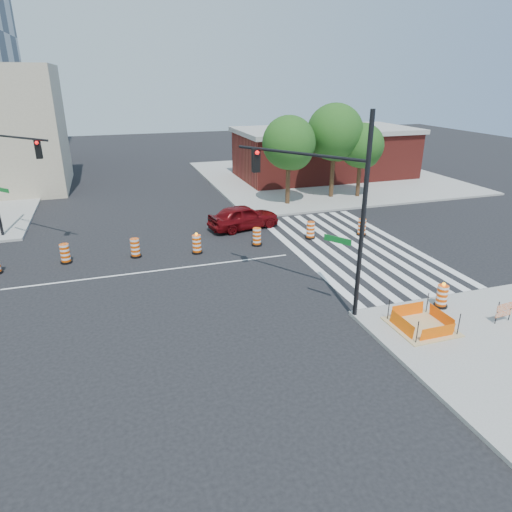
# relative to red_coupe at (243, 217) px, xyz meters

# --- Properties ---
(ground) EXTENTS (120.00, 120.00, 0.00)m
(ground) POSITION_rel_red_coupe_xyz_m (-6.15, -5.20, -0.78)
(ground) COLOR black
(ground) RESTS_ON ground
(sidewalk_ne) EXTENTS (22.00, 22.00, 0.15)m
(sidewalk_ne) POSITION_rel_red_coupe_xyz_m (11.85, 12.80, -0.70)
(sidewalk_ne) COLOR gray
(sidewalk_ne) RESTS_ON ground
(crosswalk_east) EXTENTS (6.75, 13.50, 0.01)m
(crosswalk_east) POSITION_rel_red_coupe_xyz_m (4.80, -5.20, -0.77)
(crosswalk_east) COLOR silver
(crosswalk_east) RESTS_ON ground
(lane_centerline) EXTENTS (14.00, 0.12, 0.01)m
(lane_centerline) POSITION_rel_red_coupe_xyz_m (-6.15, -5.20, -0.77)
(lane_centerline) COLOR silver
(lane_centerline) RESTS_ON ground
(excavation_pit) EXTENTS (2.20, 2.20, 0.90)m
(excavation_pit) POSITION_rel_red_coupe_xyz_m (2.85, -14.20, -0.55)
(excavation_pit) COLOR tan
(excavation_pit) RESTS_ON ground
(brick_storefront) EXTENTS (16.50, 8.50, 4.60)m
(brick_storefront) POSITION_rel_red_coupe_xyz_m (11.85, 12.80, 1.54)
(brick_storefront) COLOR maroon
(brick_storefront) RESTS_ON ground
(red_coupe) EXTENTS (4.84, 2.73, 1.55)m
(red_coupe) POSITION_rel_red_coupe_xyz_m (0.00, 0.00, 0.00)
(red_coupe) COLOR #5D070B
(red_coupe) RESTS_ON ground
(signal_pole_se) EXTENTS (3.47, 5.03, 7.91)m
(signal_pole_se) POSITION_rel_red_coupe_xyz_m (0.02, -11.12, 4.08)
(signal_pole_se) COLOR black
(signal_pole_se) RESTS_ON ground
(signal_pole_nw) EXTENTS (3.94, 4.45, 7.69)m
(signal_pole_nw) POSITION_rel_red_coupe_xyz_m (-13.29, 1.66, 3.94)
(signal_pole_nw) COLOR black
(signal_pole_nw) RESTS_ON ground
(pit_drum) EXTENTS (0.56, 0.56, 1.10)m
(pit_drum) POSITION_rel_red_coupe_xyz_m (4.67, -13.03, -0.17)
(pit_drum) COLOR black
(pit_drum) RESTS_ON ground
(barricade) EXTENTS (0.80, 0.10, 0.94)m
(barricade) POSITION_rel_red_coupe_xyz_m (6.11, -14.82, -0.11)
(barricade) COLOR #E74B04
(barricade) RESTS_ON ground
(tree_north_c) EXTENTS (3.86, 3.86, 6.56)m
(tree_north_c) POSITION_rel_red_coupe_xyz_m (4.81, 4.45, 3.63)
(tree_north_c) COLOR #382314
(tree_north_c) RESTS_ON ground
(tree_north_d) EXTENTS (4.28, 4.28, 7.28)m
(tree_north_d) POSITION_rel_red_coupe_xyz_m (8.90, 5.33, 4.11)
(tree_north_d) COLOR #382314
(tree_north_d) RESTS_ON ground
(tree_north_e) EXTENTS (3.46, 3.43, 5.84)m
(tree_north_e) POSITION_rel_red_coupe_xyz_m (10.97, 4.79, 3.14)
(tree_north_e) COLOR #382314
(tree_north_e) RESTS_ON ground
(median_drum_2) EXTENTS (0.60, 0.60, 1.02)m
(median_drum_2) POSITION_rel_red_coupe_xyz_m (-10.46, -2.66, -0.30)
(median_drum_2) COLOR black
(median_drum_2) RESTS_ON ground
(median_drum_3) EXTENTS (0.60, 0.60, 1.02)m
(median_drum_3) POSITION_rel_red_coupe_xyz_m (-6.94, -2.93, -0.30)
(median_drum_3) COLOR black
(median_drum_3) RESTS_ON ground
(median_drum_4) EXTENTS (0.60, 0.60, 1.18)m
(median_drum_4) POSITION_rel_red_coupe_xyz_m (-3.68, -3.38, -0.29)
(median_drum_4) COLOR black
(median_drum_4) RESTS_ON ground
(median_drum_5) EXTENTS (0.60, 0.60, 1.02)m
(median_drum_5) POSITION_rel_red_coupe_xyz_m (-0.17, -3.23, -0.30)
(median_drum_5) COLOR black
(median_drum_5) RESTS_ON ground
(median_drum_6) EXTENTS (0.60, 0.60, 1.02)m
(median_drum_6) POSITION_rel_red_coupe_xyz_m (3.26, -3.08, -0.30)
(median_drum_6) COLOR black
(median_drum_6) RESTS_ON ground
(median_drum_7) EXTENTS (0.60, 0.60, 1.02)m
(median_drum_7) POSITION_rel_red_coupe_xyz_m (6.49, -3.51, -0.30)
(median_drum_7) COLOR black
(median_drum_7) RESTS_ON ground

